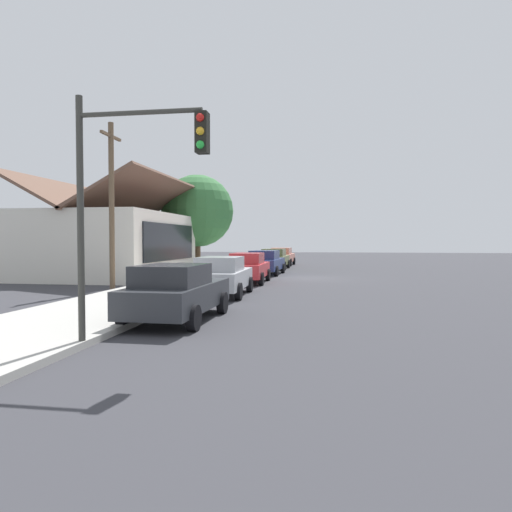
{
  "coord_description": "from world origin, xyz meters",
  "views": [
    {
      "loc": [
        -27.31,
        -1.49,
        2.24
      ],
      "look_at": [
        -0.57,
        2.84,
        1.32
      ],
      "focal_mm": 32.25,
      "sensor_mm": 36.0,
      "label": 1
    }
  ],
  "objects": [
    {
      "name": "ground_plane",
      "position": [
        0.0,
        0.0,
        0.0
      ],
      "size": [
        120.0,
        120.0,
        0.0
      ],
      "primitive_type": "plane",
      "color": "#38383D"
    },
    {
      "name": "sidewalk_curb",
      "position": [
        0.0,
        5.6,
        0.08
      ],
      "size": [
        60.0,
        4.2,
        0.16
      ],
      "primitive_type": "cube",
      "color": "#B2AFA8",
      "rests_on": "ground"
    },
    {
      "name": "car_charcoal",
      "position": [
        -15.13,
        2.71,
        0.82
      ],
      "size": [
        4.57,
        2.12,
        1.59
      ],
      "rotation": [
        0.0,
        0.0,
        -0.02
      ],
      "color": "#2D3035",
      "rests_on": "ground"
    },
    {
      "name": "car_silver",
      "position": [
        -9.22,
        2.83,
        0.81
      ],
      "size": [
        4.53,
        2.12,
        1.59
      ],
      "rotation": [
        0.0,
        0.0,
        0.03
      ],
      "color": "silver",
      "rests_on": "ground"
    },
    {
      "name": "car_cherry",
      "position": [
        -3.52,
        2.77,
        0.81
      ],
      "size": [
        4.48,
        1.98,
        1.59
      ],
      "rotation": [
        0.0,
        0.0,
        0.01
      ],
      "color": "red",
      "rests_on": "ground"
    },
    {
      "name": "car_navy",
      "position": [
        2.48,
        2.7,
        0.82
      ],
      "size": [
        4.88,
        2.23,
        1.59
      ],
      "rotation": [
        0.0,
        0.0,
        -0.04
      ],
      "color": "navy",
      "rests_on": "ground"
    },
    {
      "name": "car_olive",
      "position": [
        8.33,
        2.81,
        0.81
      ],
      "size": [
        4.35,
        2.16,
        1.59
      ],
      "rotation": [
        0.0,
        0.0,
        -0.03
      ],
      "color": "olive",
      "rests_on": "ground"
    },
    {
      "name": "car_coral",
      "position": [
        13.86,
        2.79,
        0.82
      ],
      "size": [
        4.62,
        2.16,
        1.59
      ],
      "rotation": [
        0.0,
        0.0,
        -0.03
      ],
      "color": "#EA8C75",
      "rests_on": "ground"
    },
    {
      "name": "storefront_building",
      "position": [
        -0.69,
        11.98,
        2.1
      ],
      "size": [
        11.04,
        8.12,
        6.11
      ],
      "color": "silver",
      "rests_on": "ground"
    },
    {
      "name": "shade_tree",
      "position": [
        6.13,
        8.38,
        4.45
      ],
      "size": [
        5.4,
        5.4,
        7.17
      ],
      "color": "brown",
      "rests_on": "ground"
    },
    {
      "name": "traffic_light_main",
      "position": [
        -18.53,
        2.54,
        3.49
      ],
      "size": [
        0.37,
        2.79,
        5.2
      ],
      "color": "#383833",
      "rests_on": "ground"
    },
    {
      "name": "utility_pole_wooden",
      "position": [
        -7.97,
        8.2,
        3.93
      ],
      "size": [
        1.8,
        0.24,
        7.5
      ],
      "color": "brown",
      "rests_on": "ground"
    },
    {
      "name": "fire_hydrant_red",
      "position": [
        -8.68,
        4.2,
        0.5
      ],
      "size": [
        0.22,
        0.22,
        0.71
      ],
      "color": "red",
      "rests_on": "sidewalk_curb"
    }
  ]
}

